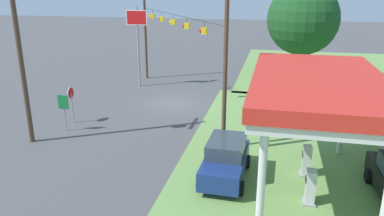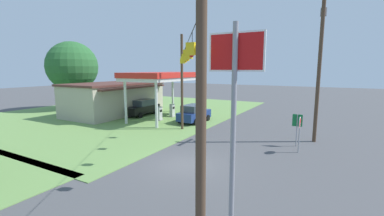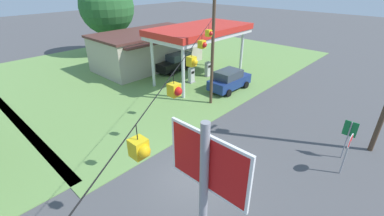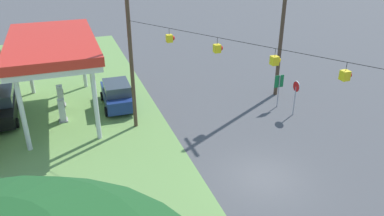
% 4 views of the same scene
% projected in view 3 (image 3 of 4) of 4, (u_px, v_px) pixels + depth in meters
% --- Properties ---
extents(ground_plane, '(160.00, 160.00, 0.00)m').
position_uv_depth(ground_plane, '(192.00, 178.00, 13.48)').
color(ground_plane, '#4C4C4F').
extents(grass_verge_station_corner, '(36.00, 28.00, 0.04)m').
position_uv_depth(grass_verge_station_corner, '(165.00, 61.00, 32.48)').
color(grass_verge_station_corner, '#6B934C').
rests_on(grass_verge_station_corner, ground).
extents(gas_station_canopy, '(10.22, 5.38, 5.34)m').
position_uv_depth(gas_station_canopy, '(200.00, 32.00, 24.42)').
color(gas_station_canopy, silver).
rests_on(gas_station_canopy, ground).
extents(gas_station_store, '(12.26, 7.17, 4.00)m').
position_uv_depth(gas_station_store, '(149.00, 49.00, 29.92)').
color(gas_station_store, '#B2A893').
rests_on(gas_station_store, ground).
extents(fuel_pump_near, '(0.71, 0.56, 1.57)m').
position_uv_depth(fuel_pump_near, '(191.00, 76.00, 25.44)').
color(fuel_pump_near, gray).
rests_on(fuel_pump_near, ground).
extents(fuel_pump_far, '(0.71, 0.56, 1.57)m').
position_uv_depth(fuel_pump_far, '(208.00, 70.00, 27.10)').
color(fuel_pump_far, gray).
rests_on(fuel_pump_far, ground).
extents(car_at_pumps_front, '(4.44, 2.19, 1.92)m').
position_uv_depth(car_at_pumps_front, '(229.00, 80.00, 23.70)').
color(car_at_pumps_front, navy).
rests_on(car_at_pumps_front, ground).
extents(car_at_pumps_rear, '(5.01, 2.20, 1.96)m').
position_uv_depth(car_at_pumps_rear, '(177.00, 62.00, 28.73)').
color(car_at_pumps_rear, black).
rests_on(car_at_pumps_rear, ground).
extents(stop_sign_roadside, '(0.80, 0.08, 2.50)m').
position_uv_depth(stop_sign_roadside, '(349.00, 145.00, 13.03)').
color(stop_sign_roadside, '#99999E').
rests_on(stop_sign_roadside, ground).
extents(stop_sign_overhead, '(0.22, 1.91, 7.19)m').
position_uv_depth(stop_sign_overhead, '(205.00, 208.00, 5.43)').
color(stop_sign_overhead, gray).
rests_on(stop_sign_overhead, ground).
extents(route_sign, '(0.10, 0.70, 2.40)m').
position_uv_depth(route_sign, '(349.00, 133.00, 14.29)').
color(route_sign, gray).
rests_on(route_sign, ground).
extents(signal_span_gantry, '(15.72, 10.24, 8.83)m').
position_uv_depth(signal_span_gantry, '(192.00, 93.00, 11.25)').
color(signal_span_gantry, '#4C3828').
rests_on(signal_span_gantry, ground).
extents(tree_behind_station, '(6.89, 6.89, 9.51)m').
position_uv_depth(tree_behind_station, '(107.00, 7.00, 32.80)').
color(tree_behind_station, '#4C3828').
rests_on(tree_behind_station, ground).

